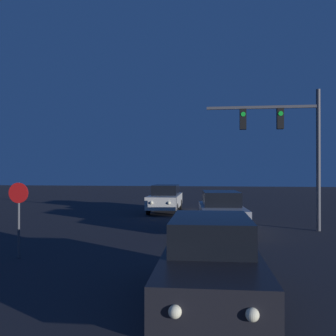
{
  "coord_description": "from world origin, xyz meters",
  "views": [
    {
      "loc": [
        1.49,
        -0.81,
        2.6
      ],
      "look_at": [
        0.0,
        11.14,
        2.67
      ],
      "focal_mm": 40.0,
      "sensor_mm": 36.0,
      "label": 1
    }
  ],
  "objects": [
    {
      "name": "traffic_signal_mast",
      "position": [
        4.68,
        15.88,
        4.06
      ],
      "size": [
        4.86,
        0.3,
        6.08
      ],
      "color": "#4C4C51",
      "rests_on": "ground_plane"
    },
    {
      "name": "stop_sign",
      "position": [
        -4.26,
        9.61,
        1.52
      ],
      "size": [
        0.6,
        0.07,
        2.23
      ],
      "color": "#4C4C51",
      "rests_on": "ground_plane"
    },
    {
      "name": "car_mid",
      "position": [
        1.78,
        15.44,
        0.85
      ],
      "size": [
        2.12,
        4.97,
        1.68
      ],
      "rotation": [
        0.0,
        0.0,
        3.21
      ],
      "color": "#99999E",
      "rests_on": "ground_plane"
    },
    {
      "name": "car_near",
      "position": [
        1.42,
        6.45,
        0.85
      ],
      "size": [
        1.91,
        4.91,
        1.68
      ],
      "rotation": [
        0.0,
        0.0,
        3.16
      ],
      "color": "black",
      "rests_on": "ground_plane"
    },
    {
      "name": "car_far",
      "position": [
        -1.56,
        22.27,
        0.85
      ],
      "size": [
        1.88,
        4.9,
        1.68
      ],
      "rotation": [
        0.0,
        0.0,
        3.16
      ],
      "color": "beige",
      "rests_on": "ground_plane"
    }
  ]
}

